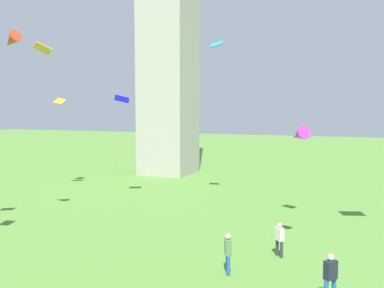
% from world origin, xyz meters
% --- Properties ---
extents(person_0, '(0.43, 0.53, 1.77)m').
position_xyz_m(person_0, '(4.82, 16.03, 1.00)').
color(person_0, '#235693').
rests_on(person_0, ground_plane).
extents(person_2, '(0.49, 0.48, 1.67)m').
position_xyz_m(person_2, '(6.45, 19.00, 0.94)').
color(person_2, '#2D3338').
rests_on(person_2, ground_plane).
extents(person_3, '(0.51, 0.54, 1.83)m').
position_xyz_m(person_3, '(9.10, 15.01, 1.04)').
color(person_3, '#235693').
rests_on(person_3, ground_plane).
extents(kite_flying_1, '(0.96, 1.24, 0.64)m').
position_xyz_m(kite_flying_1, '(-15.57, 28.90, 7.97)').
color(kite_flying_1, gold).
extents(kite_flying_4, '(1.45, 1.02, 1.18)m').
position_xyz_m(kite_flying_4, '(-9.37, 17.91, 11.22)').
color(kite_flying_4, '#B53D1F').
extents(kite_flying_5, '(1.15, 0.99, 0.36)m').
position_xyz_m(kite_flying_5, '(6.36, 26.36, 5.43)').
color(kite_flying_5, '#148BC6').
extents(kite_flying_6, '(1.08, 0.62, 0.64)m').
position_xyz_m(kite_flying_6, '(-0.44, 28.97, 12.10)').
color(kite_flying_6, '#2087CE').
extents(kite_flying_7, '(1.30, 1.34, 0.99)m').
position_xyz_m(kite_flying_7, '(7.01, 20.75, 5.83)').
color(kite_flying_7, '#DC2CA5').
extents(kite_flying_8, '(1.47, 1.41, 0.91)m').
position_xyz_m(kite_flying_8, '(-13.92, 25.23, 12.08)').
color(kite_flying_8, gold).
extents(kite_flying_10, '(1.23, 1.26, 0.71)m').
position_xyz_m(kite_flying_10, '(-7.48, 26.75, 8.01)').
color(kite_flying_10, '#070BD6').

